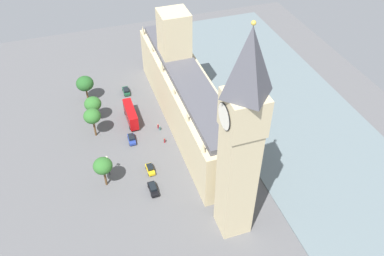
{
  "coord_description": "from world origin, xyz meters",
  "views": [
    {
      "loc": [
        25.97,
        87.47,
        77.33
      ],
      "look_at": [
        1.0,
        13.37,
        9.25
      ],
      "focal_mm": 37.51,
      "sensor_mm": 36.0,
      "label": 1
    }
  ],
  "objects": [
    {
      "name": "plane_tree_slot_11",
      "position": [
        24.69,
        -20.34,
        6.25
      ],
      "size": [
        5.36,
        5.36,
        8.57
      ],
      "color": "brown",
      "rests_on": "ground"
    },
    {
      "name": "plane_tree_near_tower",
      "position": [
        25.03,
        16.99,
        6.69
      ],
      "size": [
        4.72,
        4.72,
        8.77
      ],
      "color": "brown",
      "rests_on": "ground"
    },
    {
      "name": "car_dark_green_leading",
      "position": [
        12.39,
        -20.05,
        0.89
      ],
      "size": [
        2.04,
        4.56,
        1.74
      ],
      "rotation": [
        0.0,
        0.0,
        3.13
      ],
      "color": "#19472D",
      "rests_on": "ground"
    },
    {
      "name": "street_lamp_slot_12",
      "position": [
        23.63,
        13.31,
        4.16
      ],
      "size": [
        0.56,
        0.56,
        5.9
      ],
      "color": "black",
      "rests_on": "ground"
    },
    {
      "name": "pedestrian_kerbside",
      "position": [
        7.03,
        0.14,
        0.71
      ],
      "size": [
        0.66,
        0.64,
        1.58
      ],
      "rotation": [
        0.0,
        0.0,
        4.02
      ],
      "color": "maroon",
      "rests_on": "ground"
    },
    {
      "name": "clock_tower",
      "position": [
        -0.28,
        38.18,
        26.08
      ],
      "size": [
        7.43,
        7.43,
        50.48
      ],
      "color": "#CCBA8E",
      "rests_on": "ground"
    },
    {
      "name": "parliament_building",
      "position": [
        -1.99,
        -1.59,
        9.24
      ],
      "size": [
        11.97,
        63.23,
        29.86
      ],
      "color": "#CCBA8E",
      "rests_on": "ground"
    },
    {
      "name": "car_yellow_cab_trailing",
      "position": [
        13.45,
        16.15,
        0.88
      ],
      "size": [
        1.85,
        4.07,
        1.74
      ],
      "rotation": [
        0.0,
        0.0,
        0.02
      ],
      "color": "gold",
      "rests_on": "ground"
    },
    {
      "name": "pedestrian_corner",
      "position": [
        6.78,
        1.16,
        0.71
      ],
      "size": [
        0.6,
        0.51,
        1.57
      ],
      "rotation": [
        0.0,
        0.0,
        4.88
      ],
      "color": "#336B60",
      "rests_on": "ground"
    },
    {
      "name": "pedestrian_opposite_hall",
      "position": [
        6.92,
        6.72,
        0.74
      ],
      "size": [
        0.63,
        0.53,
        1.64
      ],
      "rotation": [
        0.0,
        0.0,
        4.89
      ],
      "color": "maroon",
      "rests_on": "ground"
    },
    {
      "name": "river_thames",
      "position": [
        -32.88,
        0.0,
        0.12
      ],
      "size": [
        40.31,
        122.47,
        0.25
      ],
      "primitive_type": "cube",
      "color": "slate",
      "rests_on": "ground"
    },
    {
      "name": "plane_tree_slot_10",
      "position": [
        23.82,
        -9.36,
        6.08
      ],
      "size": [
        4.92,
        4.92,
        8.22
      ],
      "color": "brown",
      "rests_on": "ground"
    },
    {
      "name": "street_lamp_slot_13",
      "position": [
        23.61,
        13.97,
        4.62
      ],
      "size": [
        0.56,
        0.56,
        6.67
      ],
      "color": "black",
      "rests_on": "ground"
    },
    {
      "name": "plane_tree_by_river_gate",
      "position": [
        24.8,
        -2.6,
        6.98
      ],
      "size": [
        4.8,
        4.8,
        9.1
      ],
      "color": "brown",
      "rests_on": "ground"
    },
    {
      "name": "double_decker_bus_far_end",
      "position": [
        13.78,
        -5.54,
        2.63
      ],
      "size": [
        2.68,
        10.51,
        4.75
      ],
      "rotation": [
        0.0,
        0.0,
        -0.0
      ],
      "color": "#B20C0F",
      "rests_on": "ground"
    },
    {
      "name": "ground_plane",
      "position": [
        0.0,
        0.0,
        0.0
      ],
      "size": [
        136.08,
        136.08,
        0.0
      ],
      "primitive_type": "plane",
      "color": "#565659"
    },
    {
      "name": "car_blue_under_trees",
      "position": [
        15.57,
        3.2,
        0.89
      ],
      "size": [
        2.09,
        4.54,
        1.74
      ],
      "rotation": [
        0.0,
        0.0,
        -0.05
      ],
      "color": "navy",
      "rests_on": "ground"
    },
    {
      "name": "car_black_midblock",
      "position": [
        14.39,
        22.87,
        0.89
      ],
      "size": [
        2.0,
        4.79,
        1.74
      ],
      "rotation": [
        0.0,
        0.0,
        0.02
      ],
      "color": "black",
      "rests_on": "ground"
    }
  ]
}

